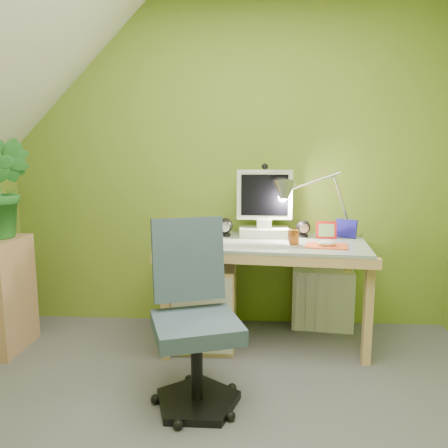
# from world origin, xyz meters

# --- Properties ---
(wall_back) EXTENTS (3.20, 0.01, 2.40)m
(wall_back) POSITION_xyz_m (0.00, 1.60, 1.20)
(wall_back) COLOR olive
(wall_back) RESTS_ON floor
(desk) EXTENTS (1.37, 0.79, 0.70)m
(desk) POSITION_xyz_m (0.25, 1.23, 0.35)
(desk) COLOR tan
(desk) RESTS_ON floor
(monitor) EXTENTS (0.37, 0.22, 0.50)m
(monitor) POSITION_xyz_m (0.25, 1.41, 0.95)
(monitor) COLOR beige
(monitor) RESTS_ON desk
(speaker_left) EXTENTS (0.12, 0.12, 0.13)m
(speaker_left) POSITION_xyz_m (-0.02, 1.39, 0.77)
(speaker_left) COLOR black
(speaker_left) RESTS_ON desk
(speaker_right) EXTENTS (0.11, 0.11, 0.12)m
(speaker_right) POSITION_xyz_m (0.52, 1.39, 0.76)
(speaker_right) COLOR black
(speaker_right) RESTS_ON desk
(keyboard) EXTENTS (0.46, 0.16, 0.02)m
(keyboard) POSITION_xyz_m (0.17, 1.09, 0.71)
(keyboard) COLOR white
(keyboard) RESTS_ON desk
(mousepad) EXTENTS (0.28, 0.22, 0.01)m
(mousepad) POSITION_xyz_m (0.63, 1.09, 0.70)
(mousepad) COLOR #DB4D22
(mousepad) RESTS_ON desk
(mouse) EXTENTS (0.12, 0.09, 0.04)m
(mouse) POSITION_xyz_m (0.63, 1.09, 0.72)
(mouse) COLOR white
(mouse) RESTS_ON mousepad
(amber_tumbler) EXTENTS (0.08, 0.08, 0.09)m
(amber_tumbler) POSITION_xyz_m (0.43, 1.15, 0.75)
(amber_tumbler) COLOR brown
(amber_tumbler) RESTS_ON desk
(candle_cluster) EXTENTS (0.18, 0.17, 0.12)m
(candle_cluster) POSITION_xyz_m (-0.35, 1.24, 0.76)
(candle_cluster) COLOR #D24212
(candle_cluster) RESTS_ON desk
(photo_frame_red) EXTENTS (0.14, 0.03, 0.12)m
(photo_frame_red) POSITION_xyz_m (0.67, 1.35, 0.76)
(photo_frame_red) COLOR red
(photo_frame_red) RESTS_ON desk
(photo_frame_blue) EXTENTS (0.14, 0.09, 0.13)m
(photo_frame_blue) POSITION_xyz_m (0.81, 1.39, 0.76)
(photo_frame_blue) COLOR navy
(photo_frame_blue) RESTS_ON desk
(photo_frame_green) EXTENTS (0.14, 0.07, 0.12)m
(photo_frame_green) POSITION_xyz_m (-0.15, 1.37, 0.76)
(photo_frame_green) COLOR #ADBC81
(photo_frame_green) RESTS_ON desk
(desk_lamp) EXTENTS (0.63, 0.33, 0.64)m
(desk_lamp) POSITION_xyz_m (0.70, 1.41, 1.02)
(desk_lamp) COLOR silver
(desk_lamp) RESTS_ON desk
(side_ledge) EXTENTS (0.27, 0.42, 0.73)m
(side_ledge) POSITION_xyz_m (-1.45, 1.03, 0.37)
(side_ledge) COLOR tan
(side_ledge) RESTS_ON floor
(potted_plant) EXTENTS (0.39, 0.34, 0.63)m
(potted_plant) POSITION_xyz_m (-1.42, 1.08, 1.05)
(potted_plant) COLOR #27762B
(potted_plant) RESTS_ON side_ledge
(task_chair) EXTENTS (0.60, 0.60, 0.85)m
(task_chair) POSITION_xyz_m (-0.11, 0.45, 0.42)
(task_chair) COLOR #394D5E
(task_chair) RESTS_ON floor
(radiator) EXTENTS (0.45, 0.22, 0.44)m
(radiator) POSITION_xyz_m (0.69, 1.49, 0.22)
(radiator) COLOR white
(radiator) RESTS_ON floor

